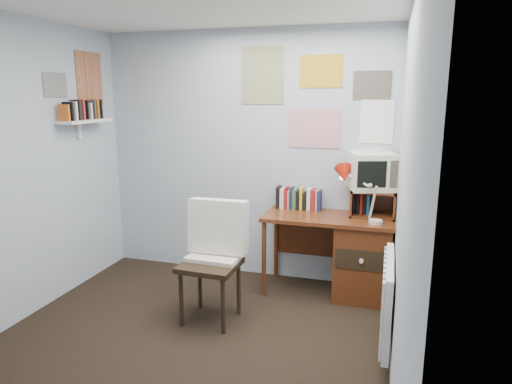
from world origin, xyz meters
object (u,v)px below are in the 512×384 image
(desk_chair, at_px, (210,265))
(tv_riser, at_px, (373,203))
(radiator, at_px, (388,299))
(crt_tv, at_px, (372,169))
(desk, at_px, (357,255))
(desk_lamp, at_px, (377,199))
(wall_shelf, at_px, (85,121))

(desk_chair, relative_size, tv_riser, 2.45)
(tv_riser, height_order, radiator, tv_riser)
(desk_chair, bearing_deg, crt_tv, 40.72)
(desk, bearing_deg, desk_lamp, -42.72)
(desk, height_order, desk_chair, desk_chair)
(desk_lamp, bearing_deg, desk_chair, -139.21)
(desk, xyz_separation_m, radiator, (0.29, -0.93, 0.01))
(tv_riser, xyz_separation_m, wall_shelf, (-2.69, -0.49, 0.74))
(desk_lamp, height_order, wall_shelf, wall_shelf)
(desk, relative_size, tv_riser, 3.00)
(tv_riser, bearing_deg, radiator, -80.72)
(radiator, distance_m, wall_shelf, 3.15)
(tv_riser, height_order, wall_shelf, wall_shelf)
(crt_tv, bearing_deg, desk, -142.36)
(desk, relative_size, radiator, 1.50)
(desk_chair, xyz_separation_m, crt_tv, (1.22, 0.97, 0.71))
(desk_chair, bearing_deg, tv_riser, 39.50)
(desk_lamp, height_order, tv_riser, desk_lamp)
(radiator, bearing_deg, crt_tv, 100.60)
(desk, xyz_separation_m, desk_chair, (-1.13, -0.83, 0.08))
(tv_riser, xyz_separation_m, radiator, (0.17, -1.04, -0.47))
(desk_lamp, relative_size, tv_riser, 1.10)
(radiator, bearing_deg, wall_shelf, 169.11)
(radiator, bearing_deg, desk_chair, 176.17)
(desk_chair, xyz_separation_m, wall_shelf, (-1.44, 0.46, 1.13))
(desk_lamp, distance_m, wall_shelf, 2.81)
(desk_lamp, height_order, radiator, desk_lamp)
(desk_chair, relative_size, desk_lamp, 2.23)
(desk_lamp, bearing_deg, radiator, -67.88)
(tv_riser, relative_size, radiator, 0.50)
(desk_chair, height_order, desk_lamp, desk_lamp)
(tv_riser, height_order, crt_tv, crt_tv)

